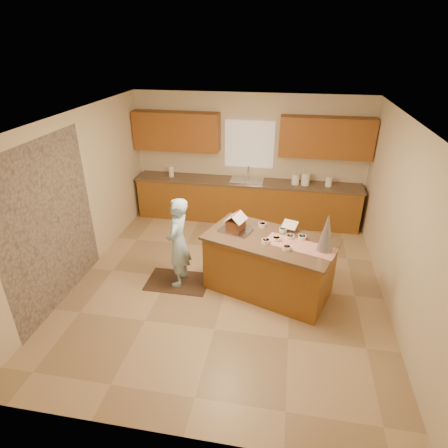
% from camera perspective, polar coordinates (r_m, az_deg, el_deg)
% --- Properties ---
extents(floor, '(5.50, 5.50, 0.00)m').
position_cam_1_polar(floor, '(6.37, 0.58, -8.94)').
color(floor, tan).
rests_on(floor, ground).
extents(ceiling, '(5.50, 5.50, 0.00)m').
position_cam_1_polar(ceiling, '(5.26, 0.72, 15.65)').
color(ceiling, silver).
rests_on(ceiling, floor).
extents(wall_back, '(5.50, 5.50, 0.00)m').
position_cam_1_polar(wall_back, '(8.24, 3.86, 10.07)').
color(wall_back, beige).
rests_on(wall_back, floor).
extents(wall_front, '(5.50, 5.50, 0.00)m').
position_cam_1_polar(wall_front, '(3.44, -7.32, -17.06)').
color(wall_front, beige).
rests_on(wall_front, floor).
extents(wall_left, '(5.50, 5.50, 0.00)m').
position_cam_1_polar(wall_left, '(6.54, -21.56, 3.63)').
color(wall_left, beige).
rests_on(wall_left, floor).
extents(wall_right, '(5.50, 5.50, 0.00)m').
position_cam_1_polar(wall_right, '(5.86, 25.53, 0.16)').
color(wall_right, beige).
rests_on(wall_right, floor).
extents(stone_accent, '(0.00, 2.50, 2.50)m').
position_cam_1_polar(stone_accent, '(5.97, -24.97, -0.32)').
color(stone_accent, gray).
rests_on(stone_accent, wall_left).
extents(window_curtain, '(1.05, 0.03, 1.00)m').
position_cam_1_polar(window_curtain, '(8.13, 3.90, 12.03)').
color(window_curtain, white).
rests_on(window_curtain, wall_back).
extents(back_counter_base, '(4.80, 0.60, 0.88)m').
position_cam_1_polar(back_counter_base, '(8.27, 3.43, 3.43)').
color(back_counter_base, brown).
rests_on(back_counter_base, floor).
extents(back_counter_top, '(4.85, 0.63, 0.04)m').
position_cam_1_polar(back_counter_top, '(8.10, 3.51, 6.42)').
color(back_counter_top, brown).
rests_on(back_counter_top, back_counter_base).
extents(upper_cabinet_left, '(1.85, 0.35, 0.80)m').
position_cam_1_polar(upper_cabinet_left, '(8.23, -7.27, 13.87)').
color(upper_cabinet_left, '#925F1F').
rests_on(upper_cabinet_left, wall_back).
extents(upper_cabinet_right, '(1.85, 0.35, 0.80)m').
position_cam_1_polar(upper_cabinet_right, '(7.91, 15.33, 12.62)').
color(upper_cabinet_right, '#925F1F').
rests_on(upper_cabinet_right, wall_back).
extents(sink, '(0.70, 0.45, 0.12)m').
position_cam_1_polar(sink, '(8.10, 3.51, 6.35)').
color(sink, silver).
rests_on(sink, back_counter_top).
extents(faucet, '(0.03, 0.03, 0.28)m').
position_cam_1_polar(faucet, '(8.21, 3.70, 7.89)').
color(faucet, silver).
rests_on(faucet, back_counter_top).
extents(island_base, '(2.08, 1.51, 0.92)m').
position_cam_1_polar(island_base, '(5.99, 6.83, -6.36)').
color(island_base, brown).
rests_on(island_base, floor).
extents(island_top, '(2.19, 1.61, 0.04)m').
position_cam_1_polar(island_top, '(5.75, 7.09, -2.36)').
color(island_top, brown).
rests_on(island_top, island_base).
extents(table_runner, '(1.11, 0.70, 0.01)m').
position_cam_1_polar(table_runner, '(5.60, 11.52, -3.26)').
color(table_runner, '#B01D0C').
rests_on(table_runner, island_top).
extents(baking_tray, '(0.57, 0.49, 0.03)m').
position_cam_1_polar(baking_tray, '(5.90, 1.79, -0.96)').
color(baking_tray, silver).
rests_on(baking_tray, island_top).
extents(cookbook, '(0.28, 0.24, 0.10)m').
position_cam_1_polar(cookbook, '(5.98, 10.02, -0.12)').
color(cookbook, white).
rests_on(cookbook, island_top).
extents(tinsel_tree, '(0.29, 0.29, 0.57)m').
position_cam_1_polar(tinsel_tree, '(5.44, 15.38, -1.29)').
color(tinsel_tree, silver).
rests_on(tinsel_tree, island_top).
extents(rug, '(1.03, 0.67, 0.01)m').
position_cam_1_polar(rug, '(6.43, -7.06, -8.70)').
color(rug, black).
rests_on(rug, floor).
extents(boy, '(0.40, 0.57, 1.51)m').
position_cam_1_polar(boy, '(6.01, -7.00, -2.83)').
color(boy, '#A1CBE5').
rests_on(boy, rug).
extents(canister_a, '(0.16, 0.16, 0.21)m').
position_cam_1_polar(canister_a, '(8.01, 10.85, 6.72)').
color(canister_a, white).
rests_on(canister_a, back_counter_top).
extents(canister_b, '(0.17, 0.17, 0.25)m').
position_cam_1_polar(canister_b, '(8.01, 12.34, 6.72)').
color(canister_b, white).
rests_on(canister_b, back_counter_top).
extents(canister_c, '(0.14, 0.14, 0.19)m').
position_cam_1_polar(canister_c, '(8.06, 15.70, 6.23)').
color(canister_c, white).
rests_on(canister_c, back_counter_top).
extents(paper_towel, '(0.11, 0.11, 0.23)m').
position_cam_1_polar(paper_towel, '(8.40, -8.05, 7.94)').
color(paper_towel, white).
rests_on(paper_towel, back_counter_top).
extents(gingerbread_house, '(0.37, 0.37, 0.29)m').
position_cam_1_polar(gingerbread_house, '(5.84, 1.80, 0.10)').
color(gingerbread_house, '#5A3117').
rests_on(gingerbread_house, baking_tray).
extents(candy_bowls, '(0.76, 0.80, 0.06)m').
position_cam_1_polar(candy_bowls, '(5.75, 8.65, -1.89)').
color(candy_bowls, white).
rests_on(candy_bowls, island_top).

